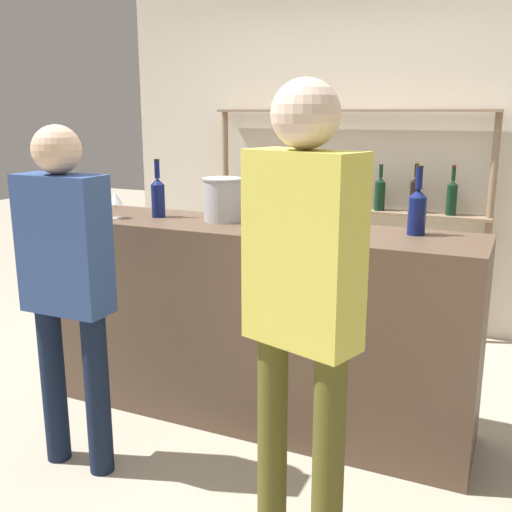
{
  "coord_description": "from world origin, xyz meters",
  "views": [
    {
      "loc": [
        1.27,
        -2.8,
        1.67
      ],
      "look_at": [
        0.0,
        0.0,
        0.92
      ],
      "focal_mm": 42.0,
      "sensor_mm": 36.0,
      "label": 1
    }
  ],
  "objects_px": {
    "customer_right": "(302,289)",
    "counter_bottle_0": "(417,210)",
    "ice_bucket": "(223,199)",
    "wine_glass": "(115,199)",
    "counter_bottle_1": "(158,196)",
    "counter_bottle_2": "(268,209)",
    "customer_left": "(66,274)"
  },
  "relations": [
    {
      "from": "ice_bucket",
      "to": "customer_right",
      "type": "xyz_separation_m",
      "value": [
        0.81,
        -0.96,
        -0.14
      ]
    },
    {
      "from": "counter_bottle_2",
      "to": "ice_bucket",
      "type": "bearing_deg",
      "value": 147.83
    },
    {
      "from": "customer_right",
      "to": "ice_bucket",
      "type": "bearing_deg",
      "value": 58.08
    },
    {
      "from": "counter_bottle_0",
      "to": "customer_right",
      "type": "relative_size",
      "value": 0.19
    },
    {
      "from": "counter_bottle_2",
      "to": "ice_bucket",
      "type": "relative_size",
      "value": 1.41
    },
    {
      "from": "ice_bucket",
      "to": "customer_right",
      "type": "relative_size",
      "value": 0.13
    },
    {
      "from": "counter_bottle_0",
      "to": "counter_bottle_2",
      "type": "bearing_deg",
      "value": -157.17
    },
    {
      "from": "customer_left",
      "to": "counter_bottle_0",
      "type": "bearing_deg",
      "value": -57.51
    },
    {
      "from": "counter_bottle_1",
      "to": "counter_bottle_2",
      "type": "distance_m",
      "value": 0.77
    },
    {
      "from": "customer_left",
      "to": "counter_bottle_2",
      "type": "bearing_deg",
      "value": -49.93
    },
    {
      "from": "ice_bucket",
      "to": "customer_left",
      "type": "height_order",
      "value": "customer_left"
    },
    {
      "from": "counter_bottle_0",
      "to": "wine_glass",
      "type": "bearing_deg",
      "value": -172.04
    },
    {
      "from": "customer_right",
      "to": "counter_bottle_0",
      "type": "bearing_deg",
      "value": 6.02
    },
    {
      "from": "counter_bottle_2",
      "to": "wine_glass",
      "type": "xyz_separation_m",
      "value": [
        -0.95,
        0.05,
        -0.01
      ]
    },
    {
      "from": "ice_bucket",
      "to": "customer_left",
      "type": "distance_m",
      "value": 0.95
    },
    {
      "from": "counter_bottle_0",
      "to": "ice_bucket",
      "type": "distance_m",
      "value": 1.02
    },
    {
      "from": "counter_bottle_2",
      "to": "customer_right",
      "type": "bearing_deg",
      "value": -58.6
    },
    {
      "from": "counter_bottle_0",
      "to": "wine_glass",
      "type": "xyz_separation_m",
      "value": [
        -1.6,
        -0.22,
        -0.01
      ]
    },
    {
      "from": "counter_bottle_0",
      "to": "ice_bucket",
      "type": "height_order",
      "value": "counter_bottle_0"
    },
    {
      "from": "counter_bottle_0",
      "to": "customer_left",
      "type": "bearing_deg",
      "value": -147.1
    },
    {
      "from": "counter_bottle_0",
      "to": "counter_bottle_2",
      "type": "height_order",
      "value": "counter_bottle_0"
    },
    {
      "from": "counter_bottle_1",
      "to": "counter_bottle_2",
      "type": "height_order",
      "value": "counter_bottle_2"
    },
    {
      "from": "wine_glass",
      "to": "customer_right",
      "type": "height_order",
      "value": "customer_right"
    },
    {
      "from": "counter_bottle_2",
      "to": "counter_bottle_1",
      "type": "bearing_deg",
      "value": 166.11
    },
    {
      "from": "ice_bucket",
      "to": "counter_bottle_0",
      "type": "bearing_deg",
      "value": 2.74
    },
    {
      "from": "wine_glass",
      "to": "counter_bottle_0",
      "type": "bearing_deg",
      "value": 7.96
    },
    {
      "from": "counter_bottle_1",
      "to": "customer_left",
      "type": "distance_m",
      "value": 0.84
    },
    {
      "from": "counter_bottle_1",
      "to": "wine_glass",
      "type": "relative_size",
      "value": 2.25
    },
    {
      "from": "customer_right",
      "to": "customer_left",
      "type": "bearing_deg",
      "value": 102.27
    },
    {
      "from": "wine_glass",
      "to": "customer_left",
      "type": "bearing_deg",
      "value": -71.52
    },
    {
      "from": "customer_left",
      "to": "counter_bottle_1",
      "type": "bearing_deg",
      "value": 1.7
    },
    {
      "from": "counter_bottle_1",
      "to": "customer_left",
      "type": "xyz_separation_m",
      "value": [
        0.03,
        -0.8,
        -0.25
      ]
    }
  ]
}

